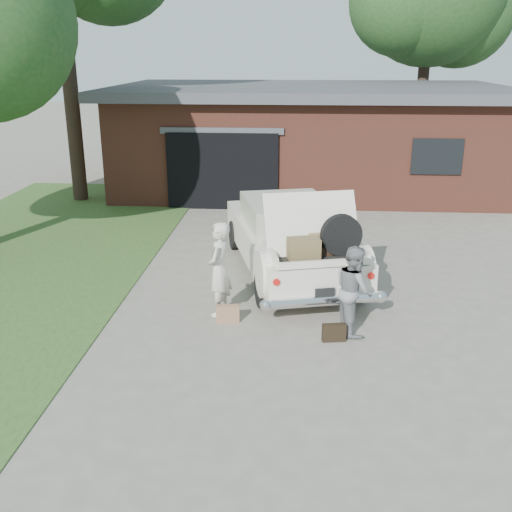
{
  "coord_description": "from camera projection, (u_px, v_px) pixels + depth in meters",
  "views": [
    {
      "loc": [
        0.69,
        -8.91,
        4.38
      ],
      "look_at": [
        0.0,
        0.6,
        1.1
      ],
      "focal_mm": 42.0,
      "sensor_mm": 36.0,
      "label": 1
    }
  ],
  "objects": [
    {
      "name": "ground",
      "position": [
        253.0,
        331.0,
        9.88
      ],
      "size": [
        90.0,
        90.0,
        0.0
      ],
      "primitive_type": "plane",
      "color": "gray",
      "rests_on": "ground"
    },
    {
      "name": "suitcase_right",
      "position": [
        334.0,
        333.0,
        9.49
      ],
      "size": [
        0.39,
        0.18,
        0.29
      ],
      "primitive_type": "cube",
      "rotation": [
        0.0,
        0.0,
        0.16
      ],
      "color": "black",
      "rests_on": "ground"
    },
    {
      "name": "grass_strip",
      "position": [
        13.0,
        262.0,
        13.08
      ],
      "size": [
        6.0,
        16.0,
        0.02
      ],
      "primitive_type": "cube",
      "color": "#2D4C1E",
      "rests_on": "ground"
    },
    {
      "name": "woman_right",
      "position": [
        354.0,
        290.0,
        9.62
      ],
      "size": [
        0.74,
        0.85,
        1.47
      ],
      "primitive_type": "imported",
      "rotation": [
        0.0,
        0.0,
        1.87
      ],
      "color": "gray",
      "rests_on": "ground"
    },
    {
      "name": "sedan",
      "position": [
        290.0,
        237.0,
        12.26
      ],
      "size": [
        3.19,
        5.46,
        2.01
      ],
      "rotation": [
        0.0,
        0.0,
        0.25
      ],
      "color": "silver",
      "rests_on": "ground"
    },
    {
      "name": "house",
      "position": [
        309.0,
        136.0,
        20.09
      ],
      "size": [
        12.8,
        7.8,
        3.3
      ],
      "color": "brown",
      "rests_on": "ground"
    },
    {
      "name": "suitcase_left",
      "position": [
        228.0,
        314.0,
        10.15
      ],
      "size": [
        0.41,
        0.18,
        0.3
      ],
      "primitive_type": "cube",
      "rotation": [
        0.0,
        0.0,
        0.15
      ],
      "color": "#9F6F51",
      "rests_on": "ground"
    },
    {
      "name": "woman_left",
      "position": [
        219.0,
        269.0,
        10.26
      ],
      "size": [
        0.5,
        0.67,
        1.66
      ],
      "primitive_type": "imported",
      "rotation": [
        0.0,
        0.0,
        -1.75
      ],
      "color": "beige",
      "rests_on": "ground"
    }
  ]
}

